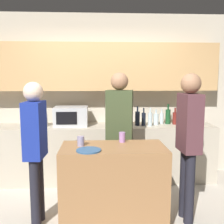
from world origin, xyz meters
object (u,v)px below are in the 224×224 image
Objects in this scene: bottle_0 at (130,117)px; bottle_4 at (156,119)px; toaster at (38,120)px; person_right at (35,142)px; bottle_6 at (168,116)px; bottle_3 at (150,119)px; bottle_7 at (175,118)px; person_left at (119,126)px; bottle_1 at (137,118)px; cup_0 at (81,141)px; potted_plant at (194,112)px; bottle_2 at (144,119)px; bottle_5 at (162,118)px; person_center at (189,135)px; plate_on_island at (89,150)px; microwave at (71,116)px; cup_1 at (122,137)px.

bottle_0 is 1.26× the size of bottle_4.
person_right reaches higher than toaster.
person_right reaches higher than bottle_6.
bottle_3 is 1.07× the size of bottle_7.
bottle_3 is 0.17× the size of person_left.
cup_0 is at bearing -123.89° from bottle_1.
toaster is at bearing -179.55° from bottle_7.
bottle_3 is (-0.74, -0.10, -0.09)m from potted_plant.
bottle_2 is 1.13× the size of bottle_5.
bottle_4 is at bearing 1.79° from person_center.
potted_plant reaches higher than plate_on_island.
bottle_5 is at bearing 2.90° from microwave.
potted_plant is 1.52× the size of plate_on_island.
bottle_7 is at bearing -12.32° from person_center.
cup_0 is 0.70m from person_left.
potted_plant is 0.75m from bottle_3.
bottle_0 is at bearing 1.68° from toaster.
bottle_3 is 1.20m from person_center.
person_right is at bearing -142.47° from bottle_4.
person_center reaches higher than bottle_1.
bottle_3 reaches higher than toaster.
bottle_0 is at bearing 177.99° from bottle_7.
bottle_1 reaches higher than microwave.
person_right is at bearing -102.13° from microwave.
bottle_3 reaches higher than cup_0.
bottle_7 is at bearing -27.17° from bottle_6.
person_right is at bearing -171.83° from cup_1.
person_left is at bearing 90.41° from cup_1.
cup_1 is at bearing -42.69° from toaster.
microwave is at bearing -0.17° from toaster.
bottle_2 is 0.22m from bottle_4.
bottle_2 is 1.25m from person_center.
plate_on_island is at bearing -138.39° from potted_plant.
bottle_2 reaches higher than cup_1.
person_center reaches higher than potted_plant.
potted_plant is 0.42m from bottle_6.
bottle_6 is at bearing 170.33° from potted_plant.
potted_plant is 3.35× the size of cup_1.
bottle_3 is 1.55m from cup_0.
bottle_6 is at bearing 44.86° from cup_0.
bottle_1 is at bearing -174.33° from bottle_7.
bottle_4 is at bearing -178.82° from potted_plant.
bottle_2 is 0.53m from bottle_7.
bottle_5 is at bearing 37.32° from bottle_4.
bottle_4 is 1.79m from plate_on_island.
bottle_1 is 1.09× the size of bottle_2.
cup_0 is at bearing 114.39° from plate_on_island.
potted_plant is at bearing 41.61° from plate_on_island.
bottle_3 is at bearing -15.46° from bottle_1.
bottle_2 is 1.64m from plate_on_island.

